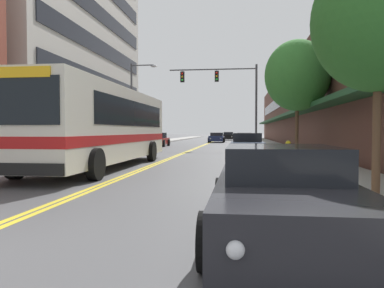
{
  "coord_description": "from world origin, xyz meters",
  "views": [
    {
      "loc": [
        3.83,
        -4.0,
        1.52
      ],
      "look_at": [
        -0.36,
        28.72,
        0.36
      ],
      "focal_mm": 35.0,
      "sensor_mm": 36.0,
      "label": 1
    }
  ],
  "objects_px": {
    "car_silver_parked_right_far": "(244,139)",
    "car_white_parked_left_far": "(137,142)",
    "car_navy_moving_second": "(217,138)",
    "city_bus": "(103,124)",
    "street_lamp_left_far": "(135,98)",
    "traffic_signal_mast": "(227,89)",
    "car_charcoal_parked_right_foreground": "(282,194)",
    "car_red_parked_left_mid": "(157,140)",
    "car_black_moving_lead": "(228,136)",
    "street_tree_right_near": "(378,20)",
    "fire_hydrant": "(288,151)",
    "car_slate_blue_parked_right_mid": "(247,146)",
    "street_tree_right_mid": "(297,76)"
  },
  "relations": [
    {
      "from": "car_red_parked_left_mid",
      "to": "street_tree_right_mid",
      "type": "bearing_deg",
      "value": -53.48
    },
    {
      "from": "car_slate_blue_parked_right_mid",
      "to": "fire_hydrant",
      "type": "distance_m",
      "value": 5.9
    },
    {
      "from": "car_silver_parked_right_far",
      "to": "street_lamp_left_far",
      "type": "xyz_separation_m",
      "value": [
        -9.28,
        -9.63,
        3.71
      ]
    },
    {
      "from": "car_white_parked_left_far",
      "to": "car_charcoal_parked_right_foreground",
      "type": "bearing_deg",
      "value": -69.77
    },
    {
      "from": "car_navy_moving_second",
      "to": "street_lamp_left_far",
      "type": "relative_size",
      "value": 0.63
    },
    {
      "from": "car_silver_parked_right_far",
      "to": "car_black_moving_lead",
      "type": "height_order",
      "value": "car_black_moving_lead"
    },
    {
      "from": "traffic_signal_mast",
      "to": "car_red_parked_left_mid",
      "type": "bearing_deg",
      "value": 151.95
    },
    {
      "from": "street_tree_right_near",
      "to": "car_red_parked_left_mid",
      "type": "bearing_deg",
      "value": 111.62
    },
    {
      "from": "car_black_moving_lead",
      "to": "car_red_parked_left_mid",
      "type": "bearing_deg",
      "value": -103.18
    },
    {
      "from": "city_bus",
      "to": "car_silver_parked_right_far",
      "type": "bearing_deg",
      "value": 76.36
    },
    {
      "from": "car_black_moving_lead",
      "to": "street_tree_right_mid",
      "type": "distance_m",
      "value": 42.09
    },
    {
      "from": "car_navy_moving_second",
      "to": "fire_hydrant",
      "type": "relative_size",
      "value": 4.87
    },
    {
      "from": "traffic_signal_mast",
      "to": "street_tree_right_mid",
      "type": "xyz_separation_m",
      "value": [
        4.2,
        -11.37,
        -0.62
      ]
    },
    {
      "from": "car_navy_moving_second",
      "to": "traffic_signal_mast",
      "type": "xyz_separation_m",
      "value": [
        1.91,
        -17.11,
        4.53
      ]
    },
    {
      "from": "car_red_parked_left_mid",
      "to": "fire_hydrant",
      "type": "distance_m",
      "value": 21.65
    },
    {
      "from": "car_navy_moving_second",
      "to": "car_red_parked_left_mid",
      "type": "bearing_deg",
      "value": -110.69
    },
    {
      "from": "car_slate_blue_parked_right_mid",
      "to": "traffic_signal_mast",
      "type": "relative_size",
      "value": 0.62
    },
    {
      "from": "car_charcoal_parked_right_foreground",
      "to": "street_tree_right_mid",
      "type": "height_order",
      "value": "street_tree_right_mid"
    },
    {
      "from": "car_silver_parked_right_far",
      "to": "car_white_parked_left_far",
      "type": "bearing_deg",
      "value": -128.74
    },
    {
      "from": "traffic_signal_mast",
      "to": "street_lamp_left_far",
      "type": "xyz_separation_m",
      "value": [
        -7.66,
        -1.41,
        -0.81
      ]
    },
    {
      "from": "street_tree_right_near",
      "to": "car_silver_parked_right_far",
      "type": "bearing_deg",
      "value": 94.22
    },
    {
      "from": "city_bus",
      "to": "car_charcoal_parked_right_foreground",
      "type": "bearing_deg",
      "value": -56.67
    },
    {
      "from": "car_slate_blue_parked_right_mid",
      "to": "traffic_signal_mast",
      "type": "xyz_separation_m",
      "value": [
        -1.56,
        9.72,
        4.5
      ]
    },
    {
      "from": "car_slate_blue_parked_right_mid",
      "to": "car_black_moving_lead",
      "type": "height_order",
      "value": "car_slate_blue_parked_right_mid"
    },
    {
      "from": "car_slate_blue_parked_right_mid",
      "to": "car_navy_moving_second",
      "type": "bearing_deg",
      "value": 97.39
    },
    {
      "from": "car_silver_parked_right_far",
      "to": "street_tree_right_near",
      "type": "height_order",
      "value": "street_tree_right_near"
    },
    {
      "from": "car_black_moving_lead",
      "to": "car_navy_moving_second",
      "type": "relative_size",
      "value": 1.07
    },
    {
      "from": "car_charcoal_parked_right_foreground",
      "to": "street_tree_right_near",
      "type": "bearing_deg",
      "value": 51.54
    },
    {
      "from": "car_slate_blue_parked_right_mid",
      "to": "street_lamp_left_far",
      "type": "relative_size",
      "value": 0.65
    },
    {
      "from": "car_white_parked_left_far",
      "to": "car_navy_moving_second",
      "type": "distance_m",
      "value": 20.49
    },
    {
      "from": "city_bus",
      "to": "street_tree_right_near",
      "type": "xyz_separation_m",
      "value": [
        8.56,
        -6.72,
        2.02
      ]
    },
    {
      "from": "car_slate_blue_parked_right_mid",
      "to": "car_silver_parked_right_far",
      "type": "xyz_separation_m",
      "value": [
        0.05,
        17.95,
        -0.02
      ]
    },
    {
      "from": "car_charcoal_parked_right_foreground",
      "to": "street_tree_right_near",
      "type": "distance_m",
      "value": 4.87
    },
    {
      "from": "car_white_parked_left_far",
      "to": "car_silver_parked_right_far",
      "type": "distance_m",
      "value": 14.01
    },
    {
      "from": "city_bus",
      "to": "street_lamp_left_far",
      "type": "height_order",
      "value": "street_lamp_left_far"
    },
    {
      "from": "traffic_signal_mast",
      "to": "street_lamp_left_far",
      "type": "relative_size",
      "value": 1.05
    },
    {
      "from": "street_lamp_left_far",
      "to": "street_tree_right_near",
      "type": "distance_m",
      "value": 25.39
    },
    {
      "from": "car_black_moving_lead",
      "to": "street_tree_right_mid",
      "type": "height_order",
      "value": "street_tree_right_mid"
    },
    {
      "from": "car_slate_blue_parked_right_mid",
      "to": "car_black_moving_lead",
      "type": "xyz_separation_m",
      "value": [
        -2.33,
        39.97,
        -0.01
      ]
    },
    {
      "from": "car_navy_moving_second",
      "to": "traffic_signal_mast",
      "type": "height_order",
      "value": "traffic_signal_mast"
    },
    {
      "from": "car_navy_moving_second",
      "to": "car_white_parked_left_far",
      "type": "bearing_deg",
      "value": -104.81
    },
    {
      "from": "car_silver_parked_right_far",
      "to": "car_navy_moving_second",
      "type": "distance_m",
      "value": 9.56
    },
    {
      "from": "city_bus",
      "to": "car_red_parked_left_mid",
      "type": "bearing_deg",
      "value": 96.55
    },
    {
      "from": "car_silver_parked_right_far",
      "to": "car_slate_blue_parked_right_mid",
      "type": "bearing_deg",
      "value": -90.17
    },
    {
      "from": "street_tree_right_near",
      "to": "car_black_moving_lead",
      "type": "bearing_deg",
      "value": 95.01
    },
    {
      "from": "car_white_parked_left_far",
      "to": "street_tree_right_mid",
      "type": "bearing_deg",
      "value": -37.36
    },
    {
      "from": "car_silver_parked_right_far",
      "to": "street_lamp_left_far",
      "type": "distance_m",
      "value": 13.88
    },
    {
      "from": "car_charcoal_parked_right_foreground",
      "to": "traffic_signal_mast",
      "type": "height_order",
      "value": "traffic_signal_mast"
    },
    {
      "from": "car_black_moving_lead",
      "to": "traffic_signal_mast",
      "type": "distance_m",
      "value": 30.59
    },
    {
      "from": "car_red_parked_left_mid",
      "to": "traffic_signal_mast",
      "type": "xyz_separation_m",
      "value": [
        6.97,
        -3.72,
        4.52
      ]
    }
  ]
}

